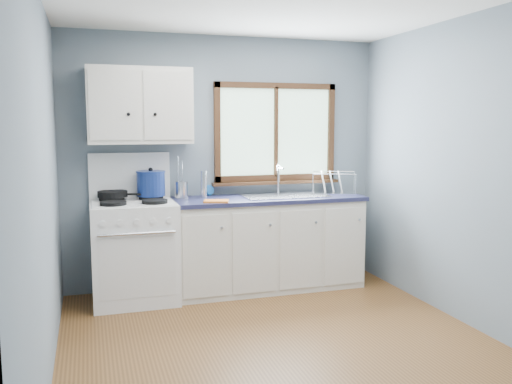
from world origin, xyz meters
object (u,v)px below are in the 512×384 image
object	(u,v)px
sink	(285,202)
skillet	(113,194)
utensil_crock	(181,189)
dish_rack	(333,187)
gas_range	(134,248)
base_cabinets	(268,247)
stockpot	(151,183)
thermos	(204,184)

from	to	relation	value
sink	skillet	distance (m)	1.66
sink	skillet	bearing A→B (deg)	175.25
utensil_crock	dish_rack	distance (m)	1.56
sink	utensil_crock	world-z (taller)	utensil_crock
gas_range	dish_rack	size ratio (longest dim) A/B	2.47
base_cabinets	stockpot	bearing A→B (deg)	174.30
gas_range	skillet	world-z (taller)	gas_range
sink	stockpot	bearing A→B (deg)	175.06
gas_range	sink	distance (m)	1.53
base_cabinets	thermos	world-z (taller)	thermos
skillet	stockpot	size ratio (longest dim) A/B	1.49
dish_rack	gas_range	bearing A→B (deg)	-153.03
base_cabinets	dish_rack	xyz separation A→B (m)	(0.73, 0.06, 0.57)
sink	base_cabinets	bearing A→B (deg)	179.87
base_cabinets	skillet	world-z (taller)	skillet
base_cabinets	sink	distance (m)	0.48
gas_range	utensil_crock	size ratio (longest dim) A/B	3.35
stockpot	dish_rack	distance (m)	1.86
gas_range	base_cabinets	bearing A→B (deg)	0.82
gas_range	skillet	size ratio (longest dim) A/B	3.12
utensil_crock	stockpot	bearing A→B (deg)	-170.13
gas_range	skillet	bearing A→B (deg)	137.15
stockpot	utensil_crock	xyz separation A→B (m)	(0.30, 0.05, -0.08)
thermos	dish_rack	world-z (taller)	thermos
sink	utensil_crock	distance (m)	1.03
utensil_crock	thermos	world-z (taller)	utensil_crock
gas_range	thermos	world-z (taller)	gas_range
base_cabinets	stockpot	size ratio (longest dim) A/B	6.30
sink	skillet	world-z (taller)	sink
stockpot	utensil_crock	world-z (taller)	utensil_crock
stockpot	utensil_crock	size ratio (longest dim) A/B	0.72
utensil_crock	sink	bearing A→B (deg)	-9.24
gas_range	dish_rack	bearing A→B (deg)	2.16
stockpot	thermos	bearing A→B (deg)	-0.76
sink	stockpot	world-z (taller)	stockpot
base_cabinets	thermos	size ratio (longest dim) A/B	6.99
gas_range	stockpot	bearing A→B (deg)	35.91
gas_range	sink	world-z (taller)	gas_range
stockpot	skillet	bearing A→B (deg)	175.98
stockpot	base_cabinets	bearing A→B (deg)	-5.70
gas_range	thermos	distance (m)	0.89
base_cabinets	thermos	distance (m)	0.90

